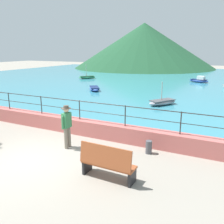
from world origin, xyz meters
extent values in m
plane|color=gray|center=(0.00, 0.00, 0.00)|extent=(120.00, 120.00, 0.00)
cube|color=#BC605B|center=(0.00, 3.20, 0.35)|extent=(20.00, 0.56, 0.70)
cylinder|color=#282623|center=(-4.60, 3.20, 1.15)|extent=(0.04, 0.04, 0.90)
cylinder|color=#282623|center=(-2.30, 3.20, 1.15)|extent=(0.04, 0.04, 0.90)
cylinder|color=#282623|center=(0.00, 3.20, 1.15)|extent=(0.04, 0.04, 0.90)
cylinder|color=#282623|center=(2.30, 3.20, 1.15)|extent=(0.04, 0.04, 0.90)
cylinder|color=#282623|center=(4.60, 3.20, 1.15)|extent=(0.04, 0.04, 0.90)
cylinder|color=#282623|center=(0.00, 3.20, 1.57)|extent=(18.40, 0.04, 0.04)
cylinder|color=#282623|center=(0.00, 3.20, 1.15)|extent=(18.40, 0.03, 0.03)
cube|color=teal|center=(0.00, 25.84, 0.03)|extent=(64.00, 44.32, 0.06)
cone|color=#1E4C2D|center=(-11.43, 44.88, 4.65)|extent=(29.77, 29.77, 9.31)
cube|color=#9E4C28|center=(3.06, 0.18, 0.46)|extent=(1.71, 0.57, 0.06)
cube|color=#9E4C28|center=(3.06, -0.04, 0.81)|extent=(1.70, 0.20, 0.64)
cube|color=black|center=(2.27, 0.20, 0.22)|extent=(0.09, 0.47, 0.43)
cube|color=black|center=(3.85, 0.16, 0.22)|extent=(0.09, 0.47, 0.43)
cylinder|color=slate|center=(0.50, 1.64, 0.43)|extent=(0.15, 0.15, 0.86)
cylinder|color=slate|center=(0.49, 1.46, 0.43)|extent=(0.15, 0.15, 0.86)
cube|color=#337F4C|center=(0.50, 1.55, 1.16)|extent=(0.24, 0.37, 0.60)
cylinder|color=#337F4C|center=(0.51, 1.79, 1.12)|extent=(0.09, 0.09, 0.52)
cylinder|color=#337F4C|center=(0.48, 1.31, 1.12)|extent=(0.09, 0.09, 0.52)
sphere|color=beige|center=(0.50, 1.55, 1.59)|extent=(0.22, 0.22, 0.22)
cylinder|color=#4C4238|center=(0.50, 1.55, 1.64)|extent=(0.38, 0.38, 0.02)
cylinder|color=#4C4238|center=(0.50, 1.55, 1.70)|extent=(0.20, 0.20, 0.10)
cylinder|color=#4C4C51|center=(3.61, 2.47, 0.25)|extent=(0.24, 0.24, 0.51)
ellipsoid|color=#2D4C9E|center=(-5.50, 13.87, 0.24)|extent=(2.10, 2.38, 0.36)
cube|color=navy|center=(-5.50, 13.87, 0.39)|extent=(1.72, 1.93, 0.06)
ellipsoid|color=#2D4C9E|center=(2.66, 24.55, 0.24)|extent=(2.46, 1.52, 0.36)
cube|color=navy|center=(2.66, 24.55, 0.39)|extent=(1.98, 1.26, 0.06)
cube|color=silver|center=(2.90, 24.48, 0.62)|extent=(0.95, 0.83, 0.40)
ellipsoid|color=#338C59|center=(-11.30, 21.78, 0.24)|extent=(2.26, 2.27, 0.36)
cube|color=#1C4D31|center=(-11.30, 21.78, 0.39)|extent=(1.84, 1.85, 0.06)
cylinder|color=#B2A899|center=(-11.37, 21.71, 1.20)|extent=(0.06, 0.06, 1.56)
ellipsoid|color=gray|center=(1.94, 10.69, 0.24)|extent=(1.99, 2.42, 0.36)
cube|color=#4D4D51|center=(1.94, 10.69, 0.39)|extent=(1.63, 1.96, 0.06)
cylinder|color=#B2A899|center=(1.89, 10.61, 1.06)|extent=(0.06, 0.06, 1.28)
camera|label=1|loc=(6.14, -5.78, 3.86)|focal=38.55mm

